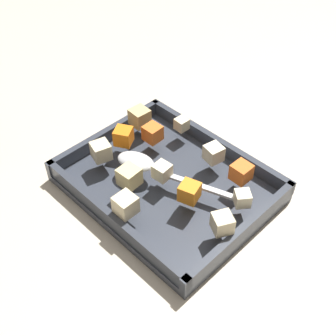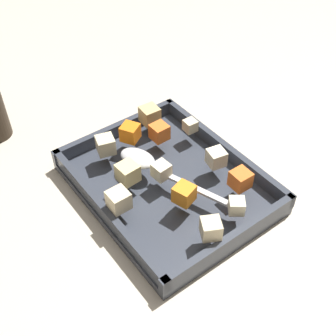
# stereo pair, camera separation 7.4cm
# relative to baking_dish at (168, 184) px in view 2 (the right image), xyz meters

# --- Properties ---
(ground_plane) EXTENTS (4.00, 4.00, 0.00)m
(ground_plane) POSITION_rel_baking_dish_xyz_m (0.01, 0.00, -0.01)
(ground_plane) COLOR #BCB29E
(baking_dish) EXTENTS (0.34, 0.27, 0.04)m
(baking_dish) POSITION_rel_baking_dish_xyz_m (0.00, 0.00, 0.00)
(baking_dish) COLOR #333842
(baking_dish) RESTS_ON ground_plane
(carrot_chunk_back_center) EXTENTS (0.04, 0.04, 0.03)m
(carrot_chunk_back_center) POSITION_rel_baking_dish_xyz_m (0.11, 0.00, 0.04)
(carrot_chunk_back_center) COLOR orange
(carrot_chunk_back_center) RESTS_ON baking_dish
(carrot_chunk_rim_edge) EXTENTS (0.03, 0.03, 0.03)m
(carrot_chunk_rim_edge) POSITION_rel_baking_dish_xyz_m (-0.10, -0.08, 0.04)
(carrot_chunk_rim_edge) COLOR orange
(carrot_chunk_rim_edge) RESTS_ON baking_dish
(carrot_chunk_far_left) EXTENTS (0.04, 0.04, 0.03)m
(carrot_chunk_far_left) POSITION_rel_baking_dish_xyz_m (-0.07, 0.02, 0.04)
(carrot_chunk_far_left) COLOR orange
(carrot_chunk_far_left) RESTS_ON baking_dish
(carrot_chunk_front_center) EXTENTS (0.03, 0.03, 0.03)m
(carrot_chunk_front_center) POSITION_rel_baking_dish_xyz_m (0.08, -0.04, 0.04)
(carrot_chunk_front_center) COLOR orange
(carrot_chunk_front_center) RESTS_ON baking_dish
(potato_chunk_far_right) EXTENTS (0.03, 0.03, 0.03)m
(potato_chunk_far_right) POSITION_rel_baking_dish_xyz_m (-0.03, -0.08, 0.04)
(potato_chunk_far_right) COLOR beige
(potato_chunk_far_right) RESTS_ON baking_dish
(potato_chunk_corner_se) EXTENTS (0.03, 0.03, 0.02)m
(potato_chunk_corner_se) POSITION_rel_baking_dish_xyz_m (-0.13, -0.03, 0.04)
(potato_chunk_corner_se) COLOR beige
(potato_chunk_corner_se) RESTS_ON baking_dish
(potato_chunk_near_right) EXTENTS (0.03, 0.03, 0.03)m
(potato_chunk_near_right) POSITION_rel_baking_dish_xyz_m (0.03, 0.06, 0.05)
(potato_chunk_near_right) COLOR #E0CC89
(potato_chunk_near_right) RESTS_ON baking_dish
(potato_chunk_corner_ne) EXTENTS (0.03, 0.03, 0.03)m
(potato_chunk_corner_ne) POSITION_rel_baking_dish_xyz_m (-0.00, 0.01, 0.04)
(potato_chunk_corner_ne) COLOR beige
(potato_chunk_corner_ne) RESTS_ON baking_dish
(potato_chunk_near_spoon) EXTENTS (0.02, 0.02, 0.02)m
(potato_chunk_near_spoon) POSITION_rel_baking_dish_xyz_m (0.06, -0.10, 0.04)
(potato_chunk_near_spoon) COLOR beige
(potato_chunk_near_spoon) RESTS_ON baking_dish
(potato_chunk_mid_right) EXTENTS (0.04, 0.04, 0.03)m
(potato_chunk_mid_right) POSITION_rel_baking_dish_xyz_m (0.11, 0.06, 0.04)
(potato_chunk_mid_right) COLOR beige
(potato_chunk_mid_right) RESTS_ON baking_dish
(potato_chunk_corner_sw) EXTENTS (0.03, 0.03, 0.03)m
(potato_chunk_corner_sw) POSITION_rel_baking_dish_xyz_m (-0.02, 0.11, 0.05)
(potato_chunk_corner_sw) COLOR beige
(potato_chunk_corner_sw) RESTS_ON baking_dish
(potato_chunk_heap_side) EXTENTS (0.04, 0.04, 0.03)m
(potato_chunk_heap_side) POSITION_rel_baking_dish_xyz_m (-0.14, 0.03, 0.04)
(potato_chunk_heap_side) COLOR beige
(potato_chunk_heap_side) RESTS_ON baking_dish
(potato_chunk_under_handle) EXTENTS (0.03, 0.03, 0.03)m
(potato_chunk_under_handle) POSITION_rel_baking_dish_xyz_m (0.13, -0.06, 0.05)
(potato_chunk_under_handle) COLOR tan
(potato_chunk_under_handle) RESTS_ON baking_dish
(serving_spoon) EXTENTS (0.22, 0.10, 0.02)m
(serving_spoon) POSITION_rel_baking_dish_xyz_m (0.04, 0.02, 0.04)
(serving_spoon) COLOR silver
(serving_spoon) RESTS_ON baking_dish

